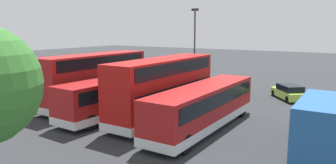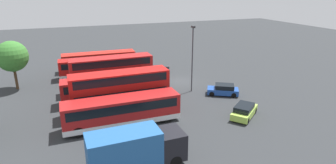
{
  "view_description": "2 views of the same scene",
  "coord_description": "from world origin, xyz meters",
  "px_view_note": "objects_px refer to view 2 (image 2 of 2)",
  "views": [
    {
      "loc": [
        -19.91,
        29.62,
        6.69
      ],
      "look_at": [
        -1.9,
        1.34,
        1.07
      ],
      "focal_mm": 33.9,
      "sensor_mm": 36.0,
      "label": 1
    },
    {
      "loc": [
        -36.79,
        15.93,
        13.41
      ],
      "look_at": [
        -2.85,
        2.88,
        1.15
      ],
      "focal_mm": 30.18,
      "sensor_mm": 36.0,
      "label": 2
    }
  ],
  "objects_px": {
    "bus_double_decker_second": "(120,90)",
    "bus_single_deck_seventh": "(99,60)",
    "waste_bin_yellow": "(168,69)",
    "car_small_green": "(223,90)",
    "bus_single_deck_third": "(111,88)",
    "car_hatchback_silver": "(244,111)",
    "lamp_post_tall": "(192,55)",
    "bus_single_deck_sixth": "(97,66)",
    "bus_single_deck_near_end": "(122,110)",
    "bus_single_deck_fifth": "(108,71)",
    "box_truck_blue": "(135,148)",
    "bus_double_decker_fourth": "(112,72)"
  },
  "relations": [
    {
      "from": "bus_double_decker_second",
      "to": "bus_single_deck_seventh",
      "type": "distance_m",
      "value": 18.07
    },
    {
      "from": "bus_double_decker_second",
      "to": "car_small_green",
      "type": "bearing_deg",
      "value": -89.77
    },
    {
      "from": "car_hatchback_silver",
      "to": "lamp_post_tall",
      "type": "distance_m",
      "value": 10.45
    },
    {
      "from": "box_truck_blue",
      "to": "car_small_green",
      "type": "bearing_deg",
      "value": -52.81
    },
    {
      "from": "box_truck_blue",
      "to": "waste_bin_yellow",
      "type": "distance_m",
      "value": 26.5
    },
    {
      "from": "bus_single_deck_near_end",
      "to": "bus_double_decker_second",
      "type": "relative_size",
      "value": 1.07
    },
    {
      "from": "bus_single_deck_seventh",
      "to": "lamp_post_tall",
      "type": "bearing_deg",
      "value": -146.59
    },
    {
      "from": "car_small_green",
      "to": "bus_single_deck_third",
      "type": "bearing_deg",
      "value": 75.83
    },
    {
      "from": "bus_single_deck_third",
      "to": "box_truck_blue",
      "type": "xyz_separation_m",
      "value": [
        -14.69,
        0.85,
        0.08
      ]
    },
    {
      "from": "bus_double_decker_second",
      "to": "waste_bin_yellow",
      "type": "bearing_deg",
      "value": -39.79
    },
    {
      "from": "car_hatchback_silver",
      "to": "bus_single_deck_seventh",
      "type": "bearing_deg",
      "value": 25.91
    },
    {
      "from": "bus_single_deck_sixth",
      "to": "lamp_post_tall",
      "type": "relative_size",
      "value": 1.31
    },
    {
      "from": "bus_double_decker_second",
      "to": "bus_single_deck_sixth",
      "type": "bearing_deg",
      "value": 2.82
    },
    {
      "from": "bus_single_deck_sixth",
      "to": "car_hatchback_silver",
      "type": "bearing_deg",
      "value": -148.4
    },
    {
      "from": "bus_single_deck_seventh",
      "to": "box_truck_blue",
      "type": "distance_m",
      "value": 29.21
    },
    {
      "from": "bus_single_deck_fifth",
      "to": "lamp_post_tall",
      "type": "height_order",
      "value": "lamp_post_tall"
    },
    {
      "from": "bus_single_deck_third",
      "to": "box_truck_blue",
      "type": "distance_m",
      "value": 14.71
    },
    {
      "from": "bus_single_deck_third",
      "to": "bus_single_deck_sixth",
      "type": "height_order",
      "value": "same"
    },
    {
      "from": "bus_single_deck_near_end",
      "to": "bus_double_decker_second",
      "type": "distance_m",
      "value": 3.77
    },
    {
      "from": "bus_single_deck_fifth",
      "to": "bus_single_deck_sixth",
      "type": "height_order",
      "value": "same"
    },
    {
      "from": "bus_double_decker_fourth",
      "to": "lamp_post_tall",
      "type": "xyz_separation_m",
      "value": [
        -4.61,
        -9.81,
        2.63
      ]
    },
    {
      "from": "bus_single_deck_fifth",
      "to": "bus_single_deck_sixth",
      "type": "bearing_deg",
      "value": 16.52
    },
    {
      "from": "bus_single_deck_sixth",
      "to": "car_small_green",
      "type": "bearing_deg",
      "value": -135.08
    },
    {
      "from": "box_truck_blue",
      "to": "bus_single_deck_fifth",
      "type": "bearing_deg",
      "value": -4.18
    },
    {
      "from": "bus_single_deck_fifth",
      "to": "bus_single_deck_seventh",
      "type": "height_order",
      "value": "same"
    },
    {
      "from": "bus_double_decker_second",
      "to": "bus_single_deck_third",
      "type": "distance_m",
      "value": 3.68
    },
    {
      "from": "bus_double_decker_second",
      "to": "bus_double_decker_fourth",
      "type": "distance_m",
      "value": 7.43
    },
    {
      "from": "bus_double_decker_second",
      "to": "lamp_post_tall",
      "type": "xyz_separation_m",
      "value": [
        2.8,
        -10.21,
        2.63
      ]
    },
    {
      "from": "bus_single_deck_third",
      "to": "box_truck_blue",
      "type": "relative_size",
      "value": 1.59
    },
    {
      "from": "bus_double_decker_second",
      "to": "car_hatchback_silver",
      "type": "height_order",
      "value": "bus_double_decker_second"
    },
    {
      "from": "waste_bin_yellow",
      "to": "bus_single_deck_sixth",
      "type": "bearing_deg",
      "value": 81.47
    },
    {
      "from": "bus_single_deck_seventh",
      "to": "waste_bin_yellow",
      "type": "relative_size",
      "value": 12.77
    },
    {
      "from": "bus_single_deck_seventh",
      "to": "box_truck_blue",
      "type": "relative_size",
      "value": 1.61
    },
    {
      "from": "bus_double_decker_second",
      "to": "car_small_green",
      "type": "xyz_separation_m",
      "value": [
        0.05,
        -13.47,
        -1.75
      ]
    },
    {
      "from": "bus_double_decker_second",
      "to": "car_hatchback_silver",
      "type": "distance_m",
      "value": 13.82
    },
    {
      "from": "car_hatchback_silver",
      "to": "waste_bin_yellow",
      "type": "relative_size",
      "value": 4.65
    },
    {
      "from": "bus_single_deck_sixth",
      "to": "lamp_post_tall",
      "type": "distance_m",
      "value": 16.2
    },
    {
      "from": "bus_single_deck_third",
      "to": "bus_double_decker_fourth",
      "type": "relative_size",
      "value": 1.09
    },
    {
      "from": "bus_single_deck_third",
      "to": "bus_single_deck_fifth",
      "type": "height_order",
      "value": "same"
    },
    {
      "from": "waste_bin_yellow",
      "to": "bus_single_deck_near_end",
      "type": "bearing_deg",
      "value": 145.62
    },
    {
      "from": "bus_single_deck_near_end",
      "to": "bus_single_deck_third",
      "type": "relative_size",
      "value": 0.98
    },
    {
      "from": "bus_single_deck_near_end",
      "to": "bus_single_deck_third",
      "type": "height_order",
      "value": "same"
    },
    {
      "from": "car_hatchback_silver",
      "to": "lamp_post_tall",
      "type": "xyz_separation_m",
      "value": [
        9.3,
        1.87,
        4.38
      ]
    },
    {
      "from": "bus_single_deck_fifth",
      "to": "lamp_post_tall",
      "type": "distance_m",
      "value": 13.15
    },
    {
      "from": "bus_single_deck_seventh",
      "to": "car_small_green",
      "type": "height_order",
      "value": "bus_single_deck_seventh"
    },
    {
      "from": "bus_single_deck_seventh",
      "to": "lamp_post_tall",
      "type": "xyz_separation_m",
      "value": [
        -15.24,
        -10.05,
        3.45
      ]
    },
    {
      "from": "bus_single_deck_near_end",
      "to": "bus_single_deck_fifth",
      "type": "bearing_deg",
      "value": -3.75
    },
    {
      "from": "bus_single_deck_third",
      "to": "box_truck_blue",
      "type": "height_order",
      "value": "box_truck_blue"
    },
    {
      "from": "bus_single_deck_sixth",
      "to": "bus_single_deck_third",
      "type": "bearing_deg",
      "value": -178.5
    },
    {
      "from": "car_hatchback_silver",
      "to": "car_small_green",
      "type": "height_order",
      "value": "same"
    }
  ]
}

